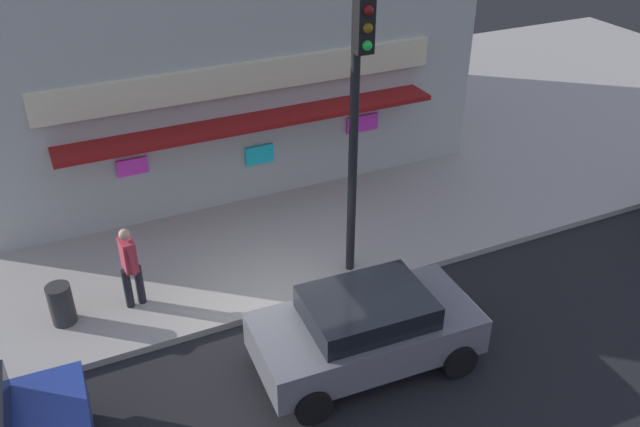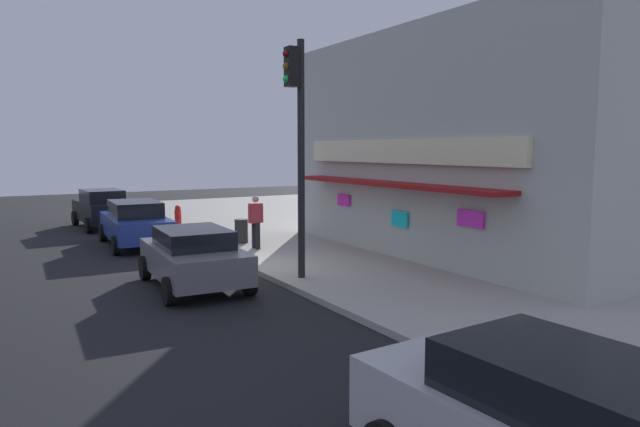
# 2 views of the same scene
# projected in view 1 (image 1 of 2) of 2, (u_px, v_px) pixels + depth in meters

# --- Properties ---
(ground_plane) EXTENTS (64.48, 64.48, 0.00)m
(ground_plane) POSITION_uv_depth(u_px,v_px,m) (281.00, 313.00, 13.26)
(ground_plane) COLOR black
(sidewalk) EXTENTS (42.98, 13.94, 0.15)m
(sidewalk) POSITION_uv_depth(u_px,v_px,m) (187.00, 165.00, 18.63)
(sidewalk) COLOR #A39E93
(sidewalk) RESTS_ON ground_plane
(corner_building) EXTENTS (12.51, 9.47, 6.84)m
(corner_building) POSITION_uv_depth(u_px,v_px,m) (194.00, 21.00, 18.49)
(corner_building) COLOR #ADB2A8
(corner_building) RESTS_ON sidewalk
(traffic_light) EXTENTS (0.32, 0.58, 5.92)m
(traffic_light) POSITION_uv_depth(u_px,v_px,m) (357.00, 105.00, 12.32)
(traffic_light) COLOR black
(traffic_light) RESTS_ON sidewalk
(trash_can) EXTENTS (0.46, 0.46, 0.83)m
(trash_can) POSITION_uv_depth(u_px,v_px,m) (61.00, 304.00, 12.62)
(trash_can) COLOR #2D2D2D
(trash_can) RESTS_ON sidewalk
(pedestrian) EXTENTS (0.41, 0.56, 1.75)m
(pedestrian) POSITION_uv_depth(u_px,v_px,m) (130.00, 264.00, 12.79)
(pedestrian) COLOR black
(pedestrian) RESTS_ON sidewalk
(parked_car_grey) EXTENTS (4.01, 2.23, 1.46)m
(parked_car_grey) POSITION_uv_depth(u_px,v_px,m) (366.00, 328.00, 11.72)
(parked_car_grey) COLOR slate
(parked_car_grey) RESTS_ON ground_plane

